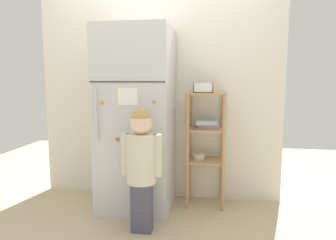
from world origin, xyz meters
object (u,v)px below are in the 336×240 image
object	(u,v)px
pantry_shelf_unit	(206,137)
fruit_bin	(204,89)
refrigerator	(137,120)
child_standing	(141,158)

from	to	relation	value
pantry_shelf_unit	fruit_bin	bearing A→B (deg)	-170.87
refrigerator	pantry_shelf_unit	world-z (taller)	refrigerator
refrigerator	pantry_shelf_unit	size ratio (longest dim) A/B	1.54
fruit_bin	pantry_shelf_unit	bearing A→B (deg)	9.13
refrigerator	fruit_bin	xyz separation A→B (m)	(0.65, 0.16, 0.30)
refrigerator	fruit_bin	size ratio (longest dim) A/B	9.11
pantry_shelf_unit	fruit_bin	world-z (taller)	fruit_bin
fruit_bin	child_standing	bearing A→B (deg)	-126.24
refrigerator	fruit_bin	world-z (taller)	refrigerator
refrigerator	child_standing	bearing A→B (deg)	-71.60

